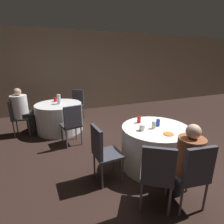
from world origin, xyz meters
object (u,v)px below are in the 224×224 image
chair_near_southwest (157,172)px  soda_can_red (139,119)px  table_far (60,117)px  chair_near_south (193,172)px  table_near (154,147)px  chair_far_northeast (77,102)px  chair_far_west (17,114)px  person_floral_shirt (185,163)px  person_white_shirt (23,111)px  soda_can_silver (154,125)px  bottle_far (59,99)px  pizza_plate_near (168,134)px  chair_far_south (72,122)px  soda_can_blue (158,123)px  chair_near_west (102,149)px

chair_near_southwest → soda_can_red: 1.23m
table_far → chair_near_south: bearing=-69.8°
table_near → chair_far_northeast: bearing=103.3°
chair_far_west → person_floral_shirt: size_ratio=0.82×
person_white_shirt → person_floral_shirt: person_white_shirt is taller
soda_can_silver → bottle_far: size_ratio=0.50×
soda_can_red → chair_near_south: bearing=-90.2°
soda_can_red → bottle_far: 2.32m
table_near → bottle_far: (-1.35, 2.30, 0.49)m
table_near → pizza_plate_near: bearing=-90.5°
person_floral_shirt → soda_can_silver: (0.06, 0.79, 0.23)m
table_far → chair_far_west: (-1.00, 0.09, 0.19)m
person_white_shirt → soda_can_red: person_white_shirt is taller
person_white_shirt → bottle_far: size_ratio=4.86×
chair_far_south → soda_can_blue: 1.83m
table_far → chair_near_west: (0.37, -2.37, 0.19)m
chair_near_south → chair_far_south: 2.54m
chair_near_south → chair_near_southwest: same height
chair_near_southwest → chair_far_west: (-1.81, 3.23, 0.00)m
bottle_far → chair_far_northeast: bearing=52.4°
chair_far_south → soda_can_red: size_ratio=7.62×
person_floral_shirt → table_near: bearing=90.0°
chair_near_south → soda_can_red: size_ratio=7.62×
table_far → soda_can_red: bearing=-58.7°
table_near → chair_near_south: size_ratio=1.26×
person_floral_shirt → soda_can_blue: person_floral_shirt is taller
person_white_shirt → soda_can_silver: size_ratio=9.77×
chair_near_south → soda_can_silver: size_ratio=7.62×
soda_can_red → bottle_far: (-1.20, 1.99, 0.06)m
pizza_plate_near → soda_can_red: (-0.15, 0.63, 0.05)m
table_far → chair_near_west: bearing=-81.0°
chair_near_southwest → bottle_far: size_ratio=3.79×
pizza_plate_near → bottle_far: bottle_far is taller
person_white_shirt → person_floral_shirt: (2.09, -3.22, -0.05)m
chair_near_southwest → soda_can_silver: bearing=92.4°
table_far → soda_can_blue: bearing=-57.8°
soda_can_red → chair_far_west: bearing=136.6°
chair_near_southwest → chair_far_west: bearing=153.7°
chair_far_west → soda_can_blue: (2.44, -2.38, 0.24)m
soda_can_blue → chair_near_southwest: bearing=-126.3°
chair_near_west → soda_can_red: size_ratio=7.62×
chair_near_south → soda_can_red: (0.00, 1.30, 0.24)m
table_near → chair_far_south: bearing=132.4°
pizza_plate_near → table_far: bearing=117.4°
chair_near_west → chair_far_south: size_ratio=1.00×
chair_near_west → person_floral_shirt: 1.16m
chair_far_northeast → person_floral_shirt: bearing=138.0°
pizza_plate_near → soda_can_blue: soda_can_blue is taller
table_far → bottle_far: (0.02, -0.02, 0.49)m
chair_near_west → bottle_far: (-0.35, 2.35, 0.31)m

